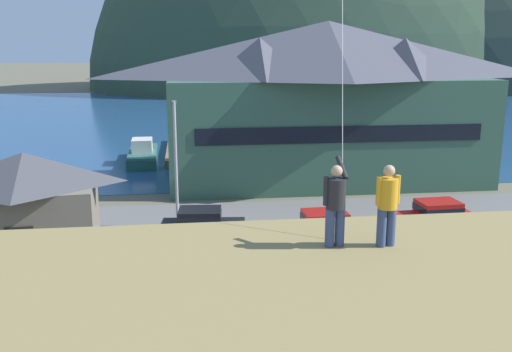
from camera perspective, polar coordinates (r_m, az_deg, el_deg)
ground_plane at (r=22.15m, az=1.30°, el=-13.49°), size 600.00×600.00×0.00m
parking_lot_pad at (r=26.65m, az=-0.28°, el=-8.60°), size 40.00×20.00×0.10m
bay_water at (r=80.24m, az=-4.98°, el=6.05°), size 360.00×84.00×0.03m
far_hill_west_ridge at (r=135.27m, az=5.30°, el=8.94°), size 100.05×66.62×93.02m
far_hill_east_peak at (r=146.67m, az=15.64°, el=8.84°), size 149.42×55.01×59.65m
harbor_lodge at (r=41.32m, az=7.17°, el=7.79°), size 23.96×9.70×11.54m
storage_shed_near_lot at (r=26.60m, az=-22.07°, el=-3.35°), size 6.54×5.08×5.44m
storage_shed_waterside at (r=42.52m, az=-2.95°, el=3.10°), size 5.25×4.95×4.81m
wharf_dock at (r=53.05m, az=-7.24°, el=2.68°), size 3.20×13.65×0.70m
moored_boat_wharfside at (r=49.21m, az=-11.37°, el=2.14°), size 2.57×7.47×2.16m
moored_boat_outer_mooring at (r=54.73m, az=-3.69°, el=3.48°), size 2.93×6.93×2.16m
parked_car_back_row_right at (r=24.16m, az=18.39°, el=-9.08°), size 4.28×2.21×1.82m
parked_car_mid_row_near at (r=28.51m, az=-5.48°, el=-5.01°), size 4.35×2.36×1.82m
parked_car_mid_row_center at (r=31.28m, az=17.71°, el=-3.94°), size 4.30×2.25×1.82m
parked_car_front_row_silver at (r=28.19m, az=6.76°, el=-5.26°), size 4.27×2.19×1.82m
parked_car_front_row_red at (r=21.95m, az=0.40°, el=-10.67°), size 4.33×2.31×1.82m
parking_light_pole at (r=30.70m, az=-8.12°, el=2.06°), size 0.24×0.78×6.89m
person_kite_flyer at (r=11.78m, az=8.04°, el=-2.67°), size 0.52×0.68×1.86m
person_companion at (r=12.00m, az=13.14°, el=-2.67°), size 0.54×0.40×1.74m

